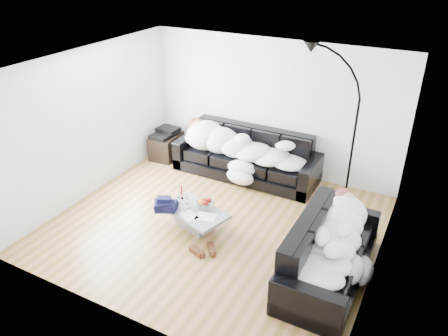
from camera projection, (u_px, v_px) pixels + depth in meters
The scene contains 24 objects.
ground at pixel (215, 224), 7.15m from camera, with size 5.00×5.00×0.00m, color olive.
wall_back at pixel (272, 108), 8.31m from camera, with size 5.00×0.02×2.60m, color silver.
wall_left at pixel (89, 123), 7.59m from camera, with size 0.02×4.50×2.60m, color silver.
wall_right at pixel (387, 193), 5.51m from camera, with size 0.02×4.50×2.60m, color silver.
ceiling at pixel (214, 67), 5.94m from camera, with size 5.00×5.00×0.00m, color white.
sofa_back at pixel (246, 154), 8.42m from camera, with size 2.80×0.97×0.92m, color black.
sofa_right at pixel (330, 250), 5.86m from camera, with size 2.15×0.92×0.87m, color black.
sleeper_back at pixel (245, 146), 8.29m from camera, with size 2.37×0.82×0.47m, color white, non-canonical shape.
sleeper_right at pixel (332, 238), 5.76m from camera, with size 1.84×0.78×0.45m, color white, non-canonical shape.
teal_cushion at pixel (341, 208), 6.27m from camera, with size 0.36×0.30×0.20m, color #0C5451.
coffee_table at pixel (194, 218), 7.02m from camera, with size 1.08×0.63×0.31m, color #939699.
fruit_bowl at pixel (205, 202), 7.00m from camera, with size 0.27×0.27×0.16m, color white.
wine_glass_a at pixel (187, 199), 7.07m from camera, with size 0.08×0.08×0.19m, color white.
wine_glass_b at pixel (179, 199), 7.08m from camera, with size 0.08×0.08×0.19m, color white.
wine_glass_c at pixel (189, 204), 6.96m from camera, with size 0.07×0.07×0.17m, color white.
candle_left at pixel (181, 192), 7.21m from camera, with size 0.05×0.05×0.25m, color maroon.
candle_right at pixel (182, 192), 7.20m from camera, with size 0.04×0.04×0.25m, color maroon.
newspaper_a at pixel (206, 217), 6.77m from camera, with size 0.31×0.24×0.01m, color silver.
newspaper_b at pixel (189, 216), 6.79m from camera, with size 0.29×0.20×0.01m, color silver.
navy_jacket at pixel (163, 201), 6.88m from camera, with size 0.36×0.30×0.18m, color black, non-canonical shape.
shoes at pixel (204, 250), 6.48m from camera, with size 0.44×0.32×0.10m, color #472311, non-canonical shape.
av_cabinet at pixel (166, 146), 9.27m from camera, with size 0.50×0.73×0.50m, color black.
stereo at pixel (165, 132), 9.12m from camera, with size 0.44×0.34×0.13m, color black.
floor_lamp at pixel (353, 144), 7.02m from camera, with size 0.88×0.35×2.43m, color black, non-canonical shape.
Camera 1 is at (2.90, -5.15, 4.14)m, focal length 35.00 mm.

